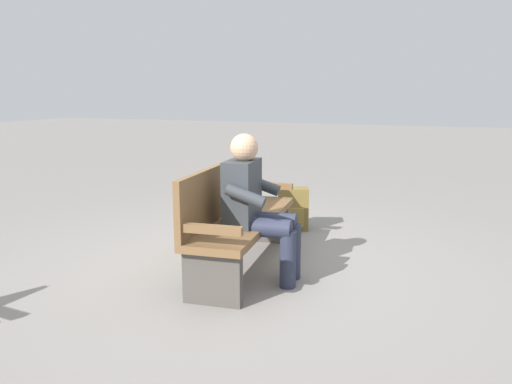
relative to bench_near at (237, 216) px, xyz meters
name	(u,v)px	position (x,y,z in m)	size (l,w,h in m)	color
ground_plane	(245,267)	(-0.01, 0.07, -0.46)	(40.00, 40.00, 0.00)	gray
bench_near	(237,216)	(0.00, 0.00, 0.00)	(1.84, 0.69, 0.90)	brown
person_seated	(255,204)	(0.21, 0.26, 0.17)	(0.60, 0.60, 1.18)	#33383D
backpack	(293,209)	(-1.36, 0.06, -0.23)	(0.33, 0.39, 0.46)	brown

